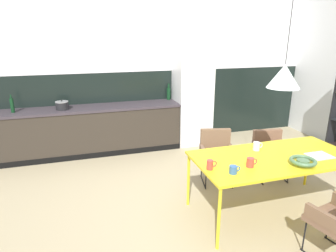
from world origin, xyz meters
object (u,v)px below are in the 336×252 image
(fruit_bowl, at_px, (303,161))
(bottle_spice_small, at_px, (169,93))
(mug_wide_latte, at_px, (210,165))
(mug_tall_blue, at_px, (233,170))
(open_book, at_px, (319,156))
(pendant_lamp_over_table_near, at_px, (284,76))
(refrigerator_column, at_px, (192,93))
(bottle_wine_green, at_px, (12,105))
(cooking_pot, at_px, (62,105))
(mug_glass_clear, at_px, (257,146))
(armchair_near_window, at_px, (217,150))
(mug_dark_espresso, at_px, (251,162))
(dining_table, at_px, (274,159))
(armchair_head_of_table, at_px, (270,148))

(fruit_bowl, relative_size, bottle_spice_small, 0.89)
(mug_wide_latte, bearing_deg, mug_tall_blue, -39.84)
(open_book, relative_size, pendant_lamp_over_table_near, 0.21)
(refrigerator_column, height_order, bottle_wine_green, refrigerator_column)
(refrigerator_column, height_order, bottle_spice_small, refrigerator_column)
(open_book, height_order, cooking_pot, cooking_pot)
(mug_glass_clear, relative_size, cooking_pot, 0.59)
(mug_glass_clear, bearing_deg, mug_wide_latte, -156.95)
(bottle_spice_small, height_order, pendant_lamp_over_table_near, pendant_lamp_over_table_near)
(mug_glass_clear, xyz_separation_m, cooking_pot, (-2.42, 2.40, 0.15))
(refrigerator_column, relative_size, open_book, 7.67)
(cooking_pot, xyz_separation_m, bottle_wine_green, (-0.80, 0.03, 0.06))
(bottle_wine_green, relative_size, bottle_spice_small, 0.94)
(armchair_near_window, xyz_separation_m, mug_wide_latte, (-0.61, -1.06, 0.32))
(mug_glass_clear, xyz_separation_m, pendant_lamp_over_table_near, (0.10, -0.24, 0.91))
(cooking_pot, xyz_separation_m, pendant_lamp_over_table_near, (2.52, -2.64, 0.76))
(fruit_bowl, xyz_separation_m, mug_dark_espresso, (-0.59, 0.13, 0.01))
(mug_dark_espresso, bearing_deg, refrigerator_column, 81.66)
(mug_wide_latte, height_order, bottle_spice_small, bottle_spice_small)
(armchair_near_window, relative_size, mug_glass_clear, 6.00)
(dining_table, height_order, mug_dark_espresso, mug_dark_espresso)
(open_book, distance_m, mug_wide_latte, 1.42)
(cooking_pot, bearing_deg, mug_wide_latte, -59.40)
(dining_table, distance_m, mug_dark_espresso, 0.48)
(armchair_near_window, bearing_deg, bottle_spice_small, -71.54)
(bottle_wine_green, bearing_deg, open_book, -36.24)
(fruit_bowl, bearing_deg, dining_table, 116.40)
(bottle_spice_small, bearing_deg, armchair_head_of_table, -63.43)
(bottle_wine_green, distance_m, bottle_spice_small, 2.87)
(fruit_bowl, height_order, open_book, fruit_bowl)
(armchair_near_window, distance_m, pendant_lamp_over_table_near, 1.59)
(armchair_near_window, distance_m, armchair_head_of_table, 0.87)
(mug_dark_espresso, xyz_separation_m, cooking_pot, (-2.07, 2.81, 0.15))
(open_book, bearing_deg, mug_dark_espresso, -178.90)
(mug_dark_espresso, height_order, bottle_wine_green, bottle_wine_green)
(fruit_bowl, bearing_deg, mug_wide_latte, 169.00)
(bottle_wine_green, distance_m, pendant_lamp_over_table_near, 4.32)
(refrigerator_column, xyz_separation_m, fruit_bowl, (0.17, -2.98, -0.24))
(armchair_near_window, distance_m, bottle_spice_small, 2.01)
(open_book, relative_size, cooking_pot, 1.21)
(refrigerator_column, height_order, fruit_bowl, refrigerator_column)
(cooking_pot, distance_m, pendant_lamp_over_table_near, 3.73)
(armchair_near_window, xyz_separation_m, pendant_lamp_over_table_near, (0.29, -0.96, 1.23))
(mug_dark_espresso, xyz_separation_m, pendant_lamp_over_table_near, (0.44, 0.17, 0.91))
(open_book, xyz_separation_m, mug_glass_clear, (-0.62, 0.39, 0.05))
(fruit_bowl, xyz_separation_m, pendant_lamp_over_table_near, (-0.15, 0.30, 0.92))
(mug_dark_espresso, height_order, mug_glass_clear, same)
(dining_table, xyz_separation_m, bottle_spice_small, (-0.46, 2.90, 0.30))
(fruit_bowl, height_order, mug_glass_clear, mug_glass_clear)
(fruit_bowl, bearing_deg, pendant_lamp_over_table_near, 116.11)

